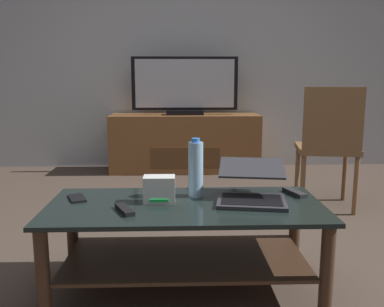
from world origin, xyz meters
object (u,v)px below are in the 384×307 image
at_px(tv_remote, 125,210).
at_px(soundbar_remote, 294,193).
at_px(laptop, 252,187).
at_px(coffee_table, 185,230).
at_px(router_box, 159,189).
at_px(dining_chair, 329,142).
at_px(water_bottle_near, 196,169).
at_px(television, 185,87).
at_px(cell_phone, 77,198).
at_px(media_cabinet, 185,143).

relative_size(tv_remote, soundbar_remote, 1.00).
xyz_separation_m(laptop, soundbar_remote, (0.23, 0.08, -0.05)).
height_order(coffee_table, router_box, router_box).
xyz_separation_m(dining_chair, router_box, (-1.22, -1.14, -0.05)).
bearing_deg(coffee_table, water_bottle_near, 67.48).
bearing_deg(tv_remote, soundbar_remote, -7.63).
xyz_separation_m(television, laptop, (0.28, -2.50, -0.42)).
bearing_deg(router_box, soundbar_remote, 9.29).
height_order(water_bottle_near, cell_phone, water_bottle_near).
distance_m(coffee_table, router_box, 0.23).
height_order(coffee_table, tv_remote, tv_remote).
distance_m(television, tv_remote, 2.73).
xyz_separation_m(dining_chair, soundbar_remote, (-0.54, -1.03, -0.10)).
bearing_deg(media_cabinet, coffee_table, -90.95).
height_order(media_cabinet, television, television).
bearing_deg(media_cabinet, dining_chair, -53.07).
relative_size(media_cabinet, tv_remote, 9.93).
relative_size(laptop, tv_remote, 2.76).
bearing_deg(coffee_table, soundbar_remote, 14.43).
height_order(media_cabinet, water_bottle_near, water_bottle_near).
xyz_separation_m(media_cabinet, dining_chair, (1.06, -1.41, 0.22)).
height_order(dining_chair, water_bottle_near, dining_chair).
distance_m(router_box, tv_remote, 0.21).
height_order(television, tv_remote, television).
bearing_deg(soundbar_remote, water_bottle_near, 162.30).
bearing_deg(tv_remote, television, 58.83).
distance_m(laptop, water_bottle_near, 0.29).
bearing_deg(dining_chair, television, 127.36).
bearing_deg(cell_phone, water_bottle_near, -18.79).
bearing_deg(tv_remote, media_cabinet, 58.88).
relative_size(media_cabinet, soundbar_remote, 9.93).
distance_m(coffee_table, laptop, 0.38).
distance_m(router_box, soundbar_remote, 0.69).
bearing_deg(media_cabinet, television, -90.00).
distance_m(coffee_table, water_bottle_near, 0.31).
distance_m(water_bottle_near, tv_remote, 0.42).
height_order(television, soundbar_remote, television).
bearing_deg(dining_chair, media_cabinet, 126.93).
bearing_deg(water_bottle_near, dining_chair, 44.91).
xyz_separation_m(dining_chair, water_bottle_near, (-1.05, -1.04, 0.03)).
relative_size(coffee_table, cell_phone, 9.24).
bearing_deg(laptop, media_cabinet, 96.33).
xyz_separation_m(laptop, router_box, (-0.45, -0.03, 0.00)).
distance_m(dining_chair, soundbar_remote, 1.17).
distance_m(dining_chair, router_box, 1.68).
bearing_deg(water_bottle_near, tv_remote, -143.65).
relative_size(coffee_table, television, 1.16).
bearing_deg(router_box, tv_remote, -136.56).
relative_size(router_box, soundbar_remote, 0.93).
height_order(television, laptop, television).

